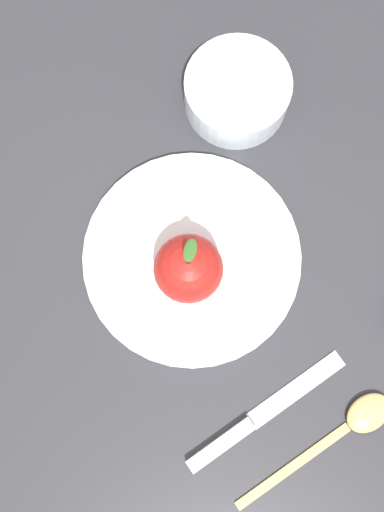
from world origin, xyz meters
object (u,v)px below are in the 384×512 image
Objects in this scene: dinner_plate at (192,258)px; spoon at (351,426)px; apple at (186,268)px; knife at (252,422)px; side_bowl at (237,91)px.

dinner_plate is 0.23m from spoon.
apple is 0.23m from spoon.
spoon is at bearing -121.84° from apple.
spoon is at bearing -126.04° from dinner_plate.
apple reaches higher than knife.
knife is (-0.15, -0.09, -0.00)m from dinner_plate.
apple is at bearing 58.16° from spoon.
dinner_plate reaches higher than knife.
knife is 1.00× the size of spoon.
side_bowl is 0.78× the size of spoon.
side_bowl reaches higher than spoon.
apple is 0.17m from knife.
side_bowl is 0.79× the size of knife.
apple is 0.20m from side_bowl.
spoon is (-0.32, -0.17, -0.02)m from side_bowl.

